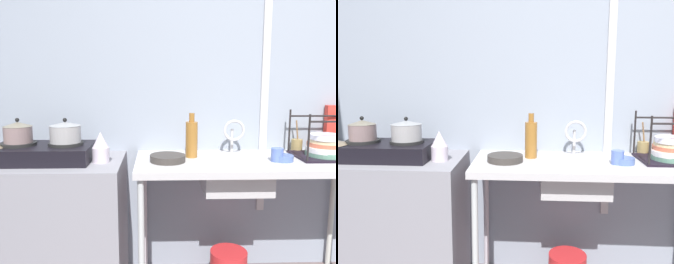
# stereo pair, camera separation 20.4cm
# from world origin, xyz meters

# --- Properties ---
(wall_back) EXTENTS (4.51, 0.10, 2.72)m
(wall_back) POSITION_xyz_m (0.00, 1.69, 1.36)
(wall_back) COLOR #8B94A3
(wall_back) RESTS_ON ground
(wall_metal_strip) EXTENTS (0.05, 0.01, 2.17)m
(wall_metal_strip) POSITION_xyz_m (0.05, 1.63, 1.49)
(wall_metal_strip) COLOR #B8B6B7
(counter_concrete) EXTENTS (0.92, 0.56, 0.84)m
(counter_concrete) POSITION_xyz_m (-1.34, 1.36, 0.42)
(counter_concrete) COLOR gray
(counter_concrete) RESTS_ON ground
(counter_sink) EXTENTS (1.38, 0.56, 0.84)m
(counter_sink) POSITION_xyz_m (-0.11, 1.36, 0.77)
(counter_sink) COLOR #B8B6B7
(counter_sink) RESTS_ON ground
(stove) EXTENTS (0.57, 0.35, 0.11)m
(stove) POSITION_xyz_m (-1.35, 1.36, 0.89)
(stove) COLOR black
(stove) RESTS_ON counter_concrete
(pot_on_left_burner) EXTENTS (0.16, 0.16, 0.14)m
(pot_on_left_burner) POSITION_xyz_m (-1.48, 1.36, 1.01)
(pot_on_left_burner) COLOR slate
(pot_on_left_burner) RESTS_ON stove
(pot_on_right_burner) EXTENTS (0.18, 0.18, 0.14)m
(pot_on_right_burner) POSITION_xyz_m (-1.21, 1.36, 1.01)
(pot_on_right_burner) COLOR #9A9798
(pot_on_right_burner) RESTS_ON stove
(percolator) EXTENTS (0.10, 0.10, 0.18)m
(percolator) POSITION_xyz_m (-1.00, 1.32, 0.92)
(percolator) COLOR silver
(percolator) RESTS_ON counter_concrete
(sink_basin) EXTENTS (0.39, 0.37, 0.18)m
(sink_basin) POSITION_xyz_m (-0.21, 1.35, 0.75)
(sink_basin) COLOR #B8B6B7
(sink_basin) RESTS_ON counter_sink
(faucet) EXTENTS (0.14, 0.08, 0.22)m
(faucet) POSITION_xyz_m (-0.18, 1.51, 0.98)
(faucet) COLOR #B8B6B7
(faucet) RESTS_ON counter_sink
(frying_pan) EXTENTS (0.21, 0.21, 0.04)m
(frying_pan) POSITION_xyz_m (-0.61, 1.33, 0.86)
(frying_pan) COLOR #36312D
(frying_pan) RESTS_ON counter_sink
(dish_rack) EXTENTS (0.37, 0.31, 0.28)m
(dish_rack) POSITION_xyz_m (0.37, 1.40, 0.90)
(dish_rack) COLOR black
(dish_rack) RESTS_ON counter_sink
(cup_by_rack) EXTENTS (0.07, 0.07, 0.08)m
(cup_by_rack) POSITION_xyz_m (0.03, 1.31, 0.88)
(cup_by_rack) COLOR #526AB8
(cup_by_rack) RESTS_ON counter_sink
(small_bowl_on_drainboard) EXTENTS (0.13, 0.13, 0.04)m
(small_bowl_on_drainboard) POSITION_xyz_m (0.07, 1.32, 0.86)
(small_bowl_on_drainboard) COLOR #4E66A3
(small_bowl_on_drainboard) RESTS_ON counter_sink
(bottle_by_sink) EXTENTS (0.07, 0.07, 0.27)m
(bottle_by_sink) POSITION_xyz_m (-0.46, 1.43, 0.95)
(bottle_by_sink) COLOR #935F26
(bottle_by_sink) RESTS_ON counter_sink
(cereal_box) EXTENTS (0.15, 0.07, 0.31)m
(cereal_box) POSITION_xyz_m (0.53, 1.59, 0.99)
(cereal_box) COLOR red
(cereal_box) RESTS_ON counter_sink
(utensil_jar) EXTENTS (0.07, 0.07, 0.21)m
(utensil_jar) POSITION_xyz_m (0.26, 1.58, 0.88)
(utensil_jar) COLOR olive
(utensil_jar) RESTS_ON counter_sink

